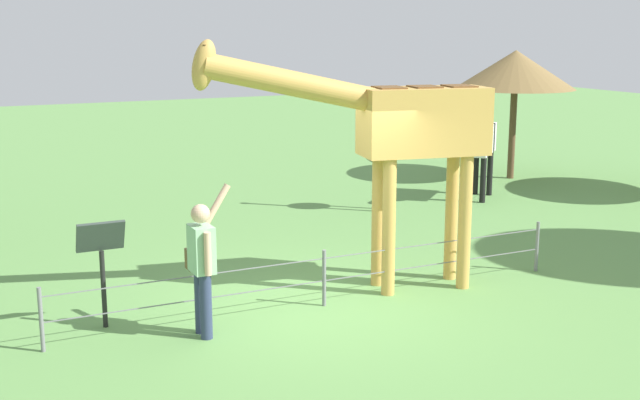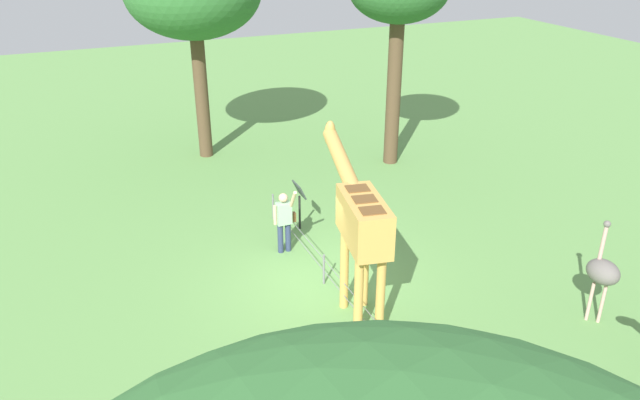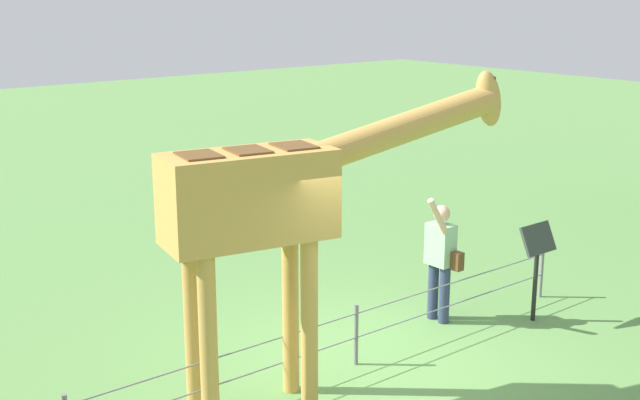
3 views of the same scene
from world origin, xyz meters
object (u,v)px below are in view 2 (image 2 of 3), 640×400
at_px(visitor, 284,219).
at_px(ostrich, 603,272).
at_px(info_sign, 299,196).
at_px(giraffe, 359,217).

bearing_deg(visitor, ostrich, -136.75).
bearing_deg(info_sign, visitor, 141.76).
xyz_separation_m(giraffe, info_sign, (3.93, -0.25, -1.26)).
bearing_deg(giraffe, info_sign, -3.68).
bearing_deg(giraffe, visitor, 10.17).
distance_m(giraffe, info_sign, 4.14).
bearing_deg(ostrich, giraffe, 62.79).
xyz_separation_m(giraffe, visitor, (2.94, 0.53, -1.31)).
relative_size(visitor, ostrich, 0.78).
bearing_deg(giraffe, ostrich, -117.21).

